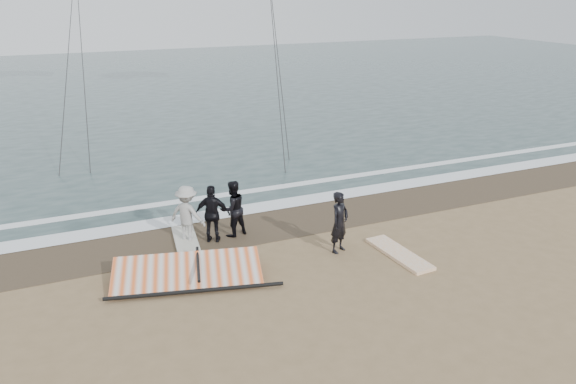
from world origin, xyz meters
The scene contains 10 objects.
ground centered at (0.00, 0.00, 0.00)m, with size 120.00×120.00×0.00m, color #8C704C.
sea centered at (0.00, 33.00, 0.01)m, with size 120.00×54.00×0.02m, color #233838.
wet_sand centered at (0.00, 4.50, 0.01)m, with size 120.00×2.80×0.01m, color #4C3D2B.
foam_near centered at (0.00, 5.90, 0.03)m, with size 120.00×0.90×0.01m, color white.
foam_far centered at (0.00, 7.60, 0.03)m, with size 120.00×0.45×0.01m, color white.
man_main centered at (1.52, 1.77, 0.92)m, with size 0.67×0.44×1.84m, color black.
board_white centered at (2.99, 0.82, 0.05)m, with size 0.68×2.43×0.10m, color white.
board_cream centered at (-2.49, 3.98, 0.05)m, with size 0.67×2.52×0.11m, color beige.
trio_cluster centered at (-1.73, 4.07, 0.90)m, with size 2.55×1.37×1.81m.
sail_rig centered at (-3.06, 1.93, 0.20)m, with size 4.40×2.57×0.51m.
Camera 1 is at (-5.81, -11.31, 7.34)m, focal length 35.00 mm.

